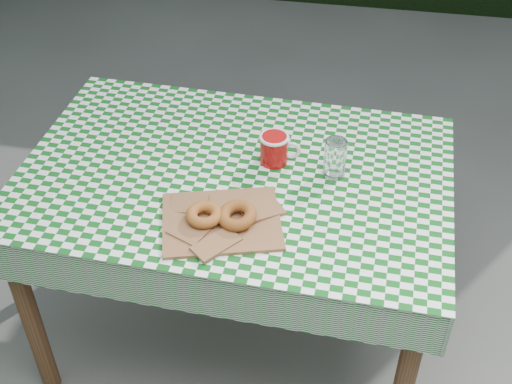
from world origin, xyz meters
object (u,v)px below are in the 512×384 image
drinking_glass (335,158)px  table (237,260)px  coffee_mug (274,149)px  paper_bag (221,220)px

drinking_glass → table: bearing=-171.3°
table → coffee_mug: bearing=35.9°
drinking_glass → paper_bag: bearing=-136.1°
table → coffee_mug: coffee_mug is taller
table → paper_bag: (0.01, -0.23, 0.39)m
table → drinking_glass: 0.53m
paper_bag → table: bearing=92.7°
table → drinking_glass: size_ratio=10.68×
coffee_mug → drinking_glass: size_ratio=1.42×
table → paper_bag: size_ratio=3.94×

